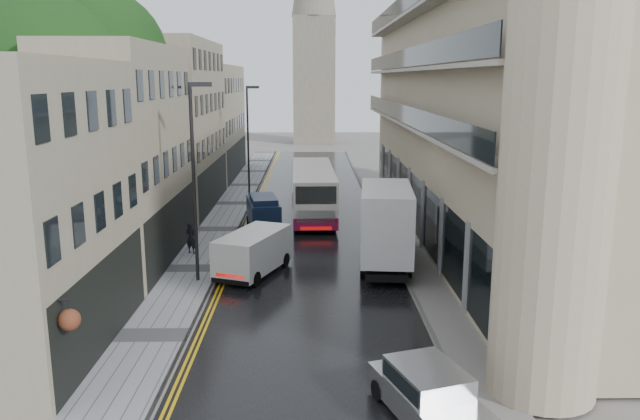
{
  "coord_description": "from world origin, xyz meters",
  "views": [
    {
      "loc": [
        0.04,
        -10.89,
        9.49
      ],
      "look_at": [
        0.46,
        18.0,
        3.34
      ],
      "focal_mm": 35.0,
      "sensor_mm": 36.0,
      "label": 1
    }
  ],
  "objects_px": {
    "tree_far": "(136,125)",
    "cream_bus": "(295,201)",
    "pedestrian": "(191,238)",
    "white_lorry": "(363,235)",
    "white_van": "(219,260)",
    "lamp_post_far": "(248,144)",
    "tree_near": "(56,131)",
    "navy_van": "(253,218)",
    "lamp_post_near": "(194,185)"
  },
  "relations": [
    {
      "from": "lamp_post_far",
      "to": "white_van",
      "type": "bearing_deg",
      "value": -97.15
    },
    {
      "from": "tree_near",
      "to": "cream_bus",
      "type": "bearing_deg",
      "value": 36.99
    },
    {
      "from": "white_van",
      "to": "navy_van",
      "type": "distance_m",
      "value": 8.85
    },
    {
      "from": "white_van",
      "to": "lamp_post_near",
      "type": "relative_size",
      "value": 0.52
    },
    {
      "from": "tree_far",
      "to": "cream_bus",
      "type": "xyz_separation_m",
      "value": [
        11.19,
        -4.34,
        -4.55
      ]
    },
    {
      "from": "tree_near",
      "to": "navy_van",
      "type": "distance_m",
      "value": 12.32
    },
    {
      "from": "cream_bus",
      "to": "white_lorry",
      "type": "bearing_deg",
      "value": -73.25
    },
    {
      "from": "white_lorry",
      "to": "navy_van",
      "type": "relative_size",
      "value": 1.82
    },
    {
      "from": "lamp_post_far",
      "to": "lamp_post_near",
      "type": "bearing_deg",
      "value": -100.18
    },
    {
      "from": "tree_near",
      "to": "white_van",
      "type": "height_order",
      "value": "tree_near"
    },
    {
      "from": "white_van",
      "to": "lamp_post_near",
      "type": "distance_m",
      "value": 3.73
    },
    {
      "from": "cream_bus",
      "to": "navy_van",
      "type": "distance_m",
      "value": 3.59
    },
    {
      "from": "cream_bus",
      "to": "white_lorry",
      "type": "relative_size",
      "value": 1.5
    },
    {
      "from": "tree_far",
      "to": "pedestrian",
      "type": "relative_size",
      "value": 7.26
    },
    {
      "from": "tree_near",
      "to": "pedestrian",
      "type": "distance_m",
      "value": 8.69
    },
    {
      "from": "cream_bus",
      "to": "white_lorry",
      "type": "xyz_separation_m",
      "value": [
        3.53,
        -10.72,
        0.47
      ]
    },
    {
      "from": "tree_far",
      "to": "tree_near",
      "type": "bearing_deg",
      "value": -91.32
    },
    {
      "from": "pedestrian",
      "to": "cream_bus",
      "type": "bearing_deg",
      "value": -104.36
    },
    {
      "from": "lamp_post_near",
      "to": "white_lorry",
      "type": "bearing_deg",
      "value": -11.66
    },
    {
      "from": "navy_van",
      "to": "pedestrian",
      "type": "height_order",
      "value": "navy_van"
    },
    {
      "from": "white_van",
      "to": "white_lorry",
      "type": "bearing_deg",
      "value": 26.62
    },
    {
      "from": "navy_van",
      "to": "cream_bus",
      "type": "bearing_deg",
      "value": 34.47
    },
    {
      "from": "lamp_post_far",
      "to": "tree_near",
      "type": "bearing_deg",
      "value": -122.99
    },
    {
      "from": "pedestrian",
      "to": "lamp_post_far",
      "type": "bearing_deg",
      "value": -71.57
    },
    {
      "from": "tree_near",
      "to": "tree_far",
      "type": "distance_m",
      "value": 13.02
    },
    {
      "from": "white_lorry",
      "to": "lamp_post_far",
      "type": "relative_size",
      "value": 0.93
    },
    {
      "from": "pedestrian",
      "to": "white_van",
      "type": "bearing_deg",
      "value": 140.31
    },
    {
      "from": "pedestrian",
      "to": "tree_near",
      "type": "bearing_deg",
      "value": 42.75
    },
    {
      "from": "pedestrian",
      "to": "lamp_post_near",
      "type": "distance_m",
      "value": 6.01
    },
    {
      "from": "navy_van",
      "to": "lamp_post_near",
      "type": "bearing_deg",
      "value": -112.02
    },
    {
      "from": "white_van",
      "to": "lamp_post_far",
      "type": "height_order",
      "value": "lamp_post_far"
    },
    {
      "from": "cream_bus",
      "to": "white_van",
      "type": "height_order",
      "value": "cream_bus"
    },
    {
      "from": "pedestrian",
      "to": "lamp_post_far",
      "type": "distance_m",
      "value": 15.54
    },
    {
      "from": "white_van",
      "to": "navy_van",
      "type": "xyz_separation_m",
      "value": [
        0.77,
        8.81,
        0.05
      ]
    },
    {
      "from": "tree_far",
      "to": "pedestrian",
      "type": "bearing_deg",
      "value": -62.7
    },
    {
      "from": "white_lorry",
      "to": "white_van",
      "type": "bearing_deg",
      "value": -169.82
    },
    {
      "from": "cream_bus",
      "to": "lamp_post_near",
      "type": "height_order",
      "value": "lamp_post_near"
    },
    {
      "from": "tree_far",
      "to": "cream_bus",
      "type": "height_order",
      "value": "tree_far"
    },
    {
      "from": "lamp_post_near",
      "to": "lamp_post_far",
      "type": "distance_m",
      "value": 19.64
    },
    {
      "from": "white_van",
      "to": "lamp_post_far",
      "type": "xyz_separation_m",
      "value": [
        -0.5,
        19.65,
        3.38
      ]
    },
    {
      "from": "navy_van",
      "to": "lamp_post_near",
      "type": "relative_size",
      "value": 0.49
    },
    {
      "from": "white_van",
      "to": "cream_bus",
      "type": "bearing_deg",
      "value": 95.36
    },
    {
      "from": "lamp_post_near",
      "to": "white_van",
      "type": "bearing_deg",
      "value": -17.06
    },
    {
      "from": "tree_far",
      "to": "white_van",
      "type": "xyz_separation_m",
      "value": [
        7.9,
        -15.66,
        -5.13
      ]
    },
    {
      "from": "tree_far",
      "to": "cream_bus",
      "type": "relative_size",
      "value": 1.03
    },
    {
      "from": "white_van",
      "to": "lamp_post_far",
      "type": "relative_size",
      "value": 0.55
    },
    {
      "from": "cream_bus",
      "to": "lamp_post_far",
      "type": "distance_m",
      "value": 9.57
    },
    {
      "from": "tree_far",
      "to": "lamp_post_far",
      "type": "xyz_separation_m",
      "value": [
        7.4,
        3.99,
        -1.75
      ]
    },
    {
      "from": "white_lorry",
      "to": "pedestrian",
      "type": "xyz_separation_m",
      "value": [
        -9.01,
        4.0,
        -1.16
      ]
    },
    {
      "from": "white_lorry",
      "to": "navy_van",
      "type": "bearing_deg",
      "value": 131.49
    }
  ]
}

